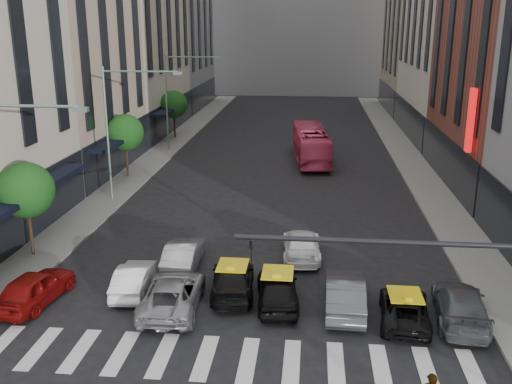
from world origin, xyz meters
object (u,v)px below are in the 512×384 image
(car_white_front, at_px, (134,278))
(taxi_center, at_px, (278,289))
(car_red, at_px, (35,287))
(taxi_left, at_px, (233,279))
(bus, at_px, (311,144))
(streetlamp_mid, at_px, (120,116))
(streetlamp_far, at_px, (176,89))

(car_white_front, height_order, taxi_center, taxi_center)
(car_red, xyz_separation_m, taxi_left, (8.51, 1.80, -0.07))
(taxi_center, distance_m, bus, 27.41)
(streetlamp_mid, relative_size, streetlamp_far, 1.00)
(car_red, distance_m, taxi_center, 10.64)
(bus, bearing_deg, streetlamp_far, -17.58)
(car_red, relative_size, bus, 0.40)
(streetlamp_far, bearing_deg, car_red, -88.44)
(taxi_left, height_order, taxi_center, taxi_center)
(streetlamp_far, xyz_separation_m, taxi_center, (11.44, -30.08, -5.16))
(streetlamp_far, relative_size, taxi_left, 1.91)
(streetlamp_far, distance_m, car_red, 31.45)
(taxi_left, bearing_deg, car_white_front, -2.44)
(taxi_left, bearing_deg, streetlamp_mid, -60.64)
(taxi_left, xyz_separation_m, taxi_center, (2.09, -0.87, 0.07))
(streetlamp_mid, bearing_deg, bus, 46.37)
(taxi_center, bearing_deg, car_white_front, -10.88)
(car_red, relative_size, taxi_center, 1.00)
(streetlamp_mid, relative_size, car_red, 2.05)
(streetlamp_far, xyz_separation_m, bus, (12.67, -2.71, -4.38))
(streetlamp_far, height_order, car_red, streetlamp_far)
(streetlamp_mid, height_order, car_white_front, streetlamp_mid)
(bus, bearing_deg, taxi_left, 77.35)
(car_red, height_order, car_white_front, car_red)
(streetlamp_far, xyz_separation_m, taxi_left, (9.35, -29.21, -5.22))
(taxi_left, relative_size, taxi_center, 1.07)
(streetlamp_far, height_order, bus, streetlamp_far)
(streetlamp_mid, height_order, taxi_left, streetlamp_mid)
(car_white_front, distance_m, taxi_left, 4.52)
(streetlamp_far, relative_size, taxi_center, 2.05)
(car_red, bearing_deg, taxi_center, -167.06)
(car_red, distance_m, taxi_left, 8.70)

